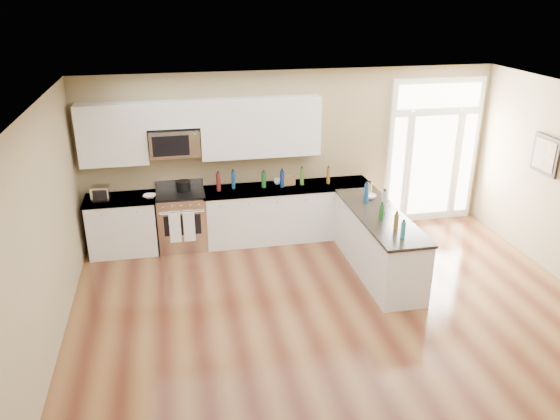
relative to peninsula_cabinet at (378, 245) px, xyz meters
name	(u,v)px	position (x,y,z in m)	size (l,w,h in m)	color
ground	(370,372)	(-0.93, -2.24, -0.43)	(8.00, 8.00, 0.00)	#4F2516
room_shell	(380,235)	(-0.93, -2.24, 1.27)	(8.00, 8.00, 8.00)	#978760
back_cabinet_left	(123,227)	(-3.80, 1.45, 0.00)	(1.10, 0.66, 0.94)	silver
back_cabinet_right	(287,214)	(-1.08, 1.45, 0.00)	(2.85, 0.66, 0.94)	silver
peninsula_cabinet	(378,245)	(0.00, 0.00, 0.00)	(0.69, 2.32, 0.94)	silver
upper_cabinet_left	(112,135)	(-3.81, 1.59, 1.49)	(1.04, 0.33, 0.95)	silver
upper_cabinet_right	(261,127)	(-1.50, 1.59, 1.49)	(1.94, 0.33, 0.95)	silver
upper_cabinet_short	(172,114)	(-2.88, 1.59, 1.77)	(0.82, 0.33, 0.40)	silver
microwave	(175,142)	(-2.88, 1.56, 1.33)	(0.78, 0.41, 0.42)	silver
entry_door	(433,152)	(1.62, 1.71, 0.87)	(1.70, 0.10, 2.60)	white
wall_art_near	(545,155)	(2.54, -0.04, 1.27)	(0.05, 0.58, 0.58)	black
kitchen_range	(182,220)	(-2.85, 1.45, 0.04)	(0.78, 0.69, 1.08)	silver
stockpot	(183,185)	(-2.79, 1.55, 0.60)	(0.23, 0.23, 0.18)	black
toaster_oven	(100,193)	(-4.06, 1.39, 0.62)	(0.27, 0.21, 0.23)	silver
cardboard_box	(289,180)	(-1.04, 1.52, 0.59)	(0.20, 0.14, 0.16)	brown
bowl_left	(150,196)	(-3.33, 1.35, 0.53)	(0.20, 0.20, 0.05)	white
bowl_peninsula	(370,197)	(0.07, 0.63, 0.54)	(0.19, 0.19, 0.06)	white
cup_counter	(278,181)	(-1.22, 1.57, 0.55)	(0.13, 0.13, 0.10)	white
counter_bottles	(322,191)	(-0.68, 0.74, 0.64)	(2.41, 2.41, 0.31)	#19591E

